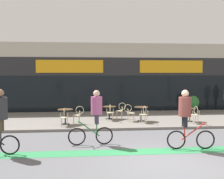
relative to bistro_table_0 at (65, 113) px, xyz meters
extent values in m
plane|color=#5B5B60|center=(3.39, -5.67, -0.67)|extent=(120.00, 120.00, 0.00)
cube|color=slate|center=(3.39, 1.58, -0.61)|extent=(40.00, 5.50, 0.12)
cube|color=#B2A899|center=(3.39, 6.33, 1.68)|extent=(40.00, 4.00, 4.69)
cube|color=black|center=(3.39, 4.36, 0.65)|extent=(38.80, 0.10, 2.40)
cube|color=#232326|center=(3.39, 4.38, 2.45)|extent=(39.20, 0.14, 1.20)
cube|color=orange|center=(-0.03, 4.31, 2.45)|extent=(4.37, 0.08, 0.84)
cube|color=orange|center=(6.82, 4.31, 2.45)|extent=(4.37, 0.08, 0.84)
cube|color=#2D844C|center=(3.39, -4.50, -0.66)|extent=(36.00, 0.70, 0.01)
cylinder|color=black|center=(0.00, 0.00, -0.53)|extent=(0.42, 0.42, 0.02)
cylinder|color=black|center=(0.00, 0.00, -0.18)|extent=(0.07, 0.07, 0.73)
cylinder|color=#4C3823|center=(0.00, 0.00, 0.20)|extent=(0.76, 0.76, 0.02)
cylinder|color=black|center=(2.32, 1.33, -0.53)|extent=(0.41, 0.41, 0.02)
cylinder|color=black|center=(2.32, 1.33, -0.21)|extent=(0.07, 0.07, 0.68)
cylinder|color=#4C3823|center=(2.32, 1.33, 0.14)|extent=(0.74, 0.74, 0.02)
cylinder|color=black|center=(3.95, 0.51, -0.53)|extent=(0.41, 0.41, 0.02)
cylinder|color=black|center=(3.95, 0.51, -0.18)|extent=(0.07, 0.07, 0.74)
cylinder|color=#4C3823|center=(3.95, 0.51, 0.20)|extent=(0.75, 0.75, 0.02)
cylinder|color=black|center=(6.48, 0.13, -0.53)|extent=(0.35, 0.35, 0.02)
cylinder|color=black|center=(6.48, 0.13, -0.21)|extent=(0.07, 0.07, 0.68)
cylinder|color=#4C3823|center=(6.48, 0.13, 0.15)|extent=(0.63, 0.63, 0.02)
cylinder|color=beige|center=(0.00, -0.55, -0.11)|extent=(0.42, 0.42, 0.03)
cylinder|color=beige|center=(-0.15, -0.42, -0.34)|extent=(0.03, 0.03, 0.42)
cylinder|color=beige|center=(0.13, -0.40, -0.34)|extent=(0.03, 0.03, 0.42)
cylinder|color=beige|center=(-0.13, -0.70, -0.34)|extent=(0.03, 0.03, 0.42)
cylinder|color=beige|center=(0.15, -0.68, -0.34)|extent=(0.03, 0.03, 0.42)
torus|color=beige|center=(0.01, -0.72, 0.15)|extent=(0.05, 0.41, 0.41)
cylinder|color=beige|center=(-0.16, -0.73, 0.02)|extent=(0.03, 0.03, 0.23)
cylinder|color=beige|center=(0.18, -0.71, 0.02)|extent=(0.03, 0.03, 0.23)
cylinder|color=beige|center=(0.55, 0.00, -0.11)|extent=(0.44, 0.44, 0.03)
cylinder|color=beige|center=(0.42, -0.15, -0.34)|extent=(0.03, 0.03, 0.42)
cylinder|color=beige|center=(0.40, 0.13, -0.34)|extent=(0.03, 0.03, 0.42)
cylinder|color=beige|center=(0.70, -0.13, -0.34)|extent=(0.03, 0.03, 0.42)
cylinder|color=beige|center=(0.68, 0.15, -0.34)|extent=(0.03, 0.03, 0.42)
torus|color=beige|center=(0.72, 0.02, 0.15)|extent=(0.41, 0.07, 0.41)
cylinder|color=beige|center=(0.74, -0.15, 0.02)|extent=(0.03, 0.03, 0.23)
cylinder|color=beige|center=(0.70, 0.19, 0.02)|extent=(0.03, 0.03, 0.23)
cylinder|color=beige|center=(2.32, 0.78, -0.11)|extent=(0.45, 0.45, 0.03)
cylinder|color=beige|center=(2.20, 0.94, -0.34)|extent=(0.03, 0.03, 0.42)
cylinder|color=beige|center=(2.48, 0.90, -0.34)|extent=(0.03, 0.03, 0.42)
cylinder|color=beige|center=(2.16, 0.67, -0.34)|extent=(0.03, 0.03, 0.42)
cylinder|color=beige|center=(2.44, 0.62, -0.34)|extent=(0.03, 0.03, 0.42)
torus|color=beige|center=(2.30, 0.62, 0.15)|extent=(0.09, 0.41, 0.41)
cylinder|color=beige|center=(2.13, 0.64, 0.02)|extent=(0.03, 0.03, 0.23)
cylinder|color=beige|center=(2.46, 0.59, 0.02)|extent=(0.03, 0.03, 0.23)
cylinder|color=beige|center=(2.87, 1.33, -0.11)|extent=(0.41, 0.41, 0.03)
cylinder|color=beige|center=(2.73, 1.20, -0.34)|extent=(0.03, 0.03, 0.42)
cylinder|color=beige|center=(2.73, 1.48, -0.34)|extent=(0.03, 0.03, 0.42)
cylinder|color=beige|center=(3.01, 1.19, -0.34)|extent=(0.03, 0.03, 0.42)
cylinder|color=beige|center=(3.01, 1.47, -0.34)|extent=(0.03, 0.03, 0.42)
torus|color=beige|center=(3.04, 1.33, 0.15)|extent=(0.41, 0.04, 0.41)
cylinder|color=beige|center=(3.04, 1.16, 0.02)|extent=(0.03, 0.03, 0.23)
cylinder|color=beige|center=(3.04, 1.50, 0.02)|extent=(0.03, 0.03, 0.23)
cylinder|color=beige|center=(3.95, -0.04, -0.11)|extent=(0.45, 0.45, 0.03)
cylinder|color=beige|center=(3.79, 0.07, -0.34)|extent=(0.03, 0.03, 0.42)
cylinder|color=beige|center=(4.07, 0.11, -0.34)|extent=(0.03, 0.03, 0.42)
cylinder|color=beige|center=(3.83, -0.20, -0.34)|extent=(0.03, 0.03, 0.42)
cylinder|color=beige|center=(4.11, -0.16, -0.34)|extent=(0.03, 0.03, 0.42)
torus|color=beige|center=(3.97, -0.21, 0.15)|extent=(0.09, 0.41, 0.41)
cylinder|color=beige|center=(3.81, -0.24, 0.02)|extent=(0.03, 0.03, 0.23)
cylinder|color=beige|center=(4.14, -0.19, 0.02)|extent=(0.03, 0.03, 0.23)
cylinder|color=beige|center=(3.40, 0.51, -0.11)|extent=(0.41, 0.41, 0.03)
cylinder|color=beige|center=(3.54, 0.65, -0.34)|extent=(0.03, 0.03, 0.42)
cylinder|color=beige|center=(3.54, 0.37, -0.34)|extent=(0.03, 0.03, 0.42)
cylinder|color=beige|center=(3.26, 0.64, -0.34)|extent=(0.03, 0.03, 0.42)
cylinder|color=beige|center=(3.26, 0.36, -0.34)|extent=(0.03, 0.03, 0.42)
torus|color=beige|center=(3.23, 0.50, 0.15)|extent=(0.41, 0.04, 0.41)
cylinder|color=beige|center=(3.22, 0.67, 0.02)|extent=(0.03, 0.03, 0.23)
cylinder|color=beige|center=(3.24, 0.33, 0.02)|extent=(0.03, 0.03, 0.23)
cylinder|color=beige|center=(6.48, -0.42, -0.11)|extent=(0.44, 0.44, 0.03)
cylinder|color=beige|center=(6.33, -0.29, -0.34)|extent=(0.03, 0.03, 0.42)
cylinder|color=beige|center=(6.61, -0.26, -0.34)|extent=(0.03, 0.03, 0.42)
cylinder|color=beige|center=(6.36, -0.57, -0.34)|extent=(0.03, 0.03, 0.42)
cylinder|color=beige|center=(6.64, -0.54, -0.34)|extent=(0.03, 0.03, 0.42)
torus|color=beige|center=(6.50, -0.58, 0.15)|extent=(0.07, 0.41, 0.41)
cylinder|color=beige|center=(6.33, -0.60, 0.02)|extent=(0.03, 0.03, 0.23)
cylinder|color=beige|center=(6.67, -0.57, 0.02)|extent=(0.03, 0.03, 0.23)
cylinder|color=#232326|center=(7.94, 3.17, -0.36)|extent=(0.45, 0.45, 0.37)
ellipsoid|color=#28662D|center=(7.94, 3.17, 0.12)|extent=(0.72, 0.72, 0.86)
torus|color=black|center=(5.22, -4.40, -0.33)|extent=(0.67, 0.10, 0.66)
torus|color=black|center=(4.19, -4.32, -0.33)|extent=(0.67, 0.10, 0.66)
cylinder|color=red|center=(4.76, -4.37, -0.05)|extent=(0.80, 0.10, 0.60)
cylinder|color=red|center=(4.48, -4.34, -0.10)|extent=(0.04, 0.04, 0.47)
cylinder|color=red|center=(5.17, -4.40, 0.23)|extent=(0.06, 0.48, 0.03)
cylinder|color=black|center=(4.48, -4.26, 0.32)|extent=(0.16, 0.16, 0.37)
cylinder|color=black|center=(4.47, -4.43, 0.32)|extent=(0.16, 0.16, 0.37)
cylinder|color=brown|center=(4.48, -4.34, 0.83)|extent=(0.47, 0.47, 0.67)
sphere|color=beige|center=(4.48, -4.34, 1.29)|extent=(0.25, 0.25, 0.25)
torus|color=black|center=(-1.43, -4.42, -0.34)|extent=(0.65, 0.07, 0.65)
cylinder|color=black|center=(-1.71, -4.41, -0.12)|extent=(0.04, 0.04, 0.45)
cylinder|color=#4C3D2D|center=(-1.71, -4.32, 0.31)|extent=(0.17, 0.17, 0.39)
cylinder|color=#2D2D33|center=(-1.71, -4.41, 0.86)|extent=(0.48, 0.48, 0.71)
sphere|color=#9E7051|center=(-1.71, -4.41, 1.35)|extent=(0.27, 0.27, 0.27)
torus|color=black|center=(0.71, -3.51, -0.34)|extent=(0.66, 0.09, 0.66)
torus|color=black|center=(1.72, -3.46, -0.34)|extent=(0.66, 0.09, 0.66)
cylinder|color=#2D753D|center=(1.17, -3.49, -0.06)|extent=(0.79, 0.09, 0.59)
cylinder|color=#2D753D|center=(1.44, -3.47, -0.11)|extent=(0.04, 0.04, 0.46)
cylinder|color=#2D753D|center=(0.76, -3.51, 0.22)|extent=(0.05, 0.48, 0.03)
cylinder|color=#382D47|center=(1.44, -3.55, 0.30)|extent=(0.15, 0.15, 0.36)
cylinder|color=#382D47|center=(1.44, -3.39, 0.30)|extent=(0.15, 0.15, 0.36)
cylinder|color=#A84C7F|center=(1.44, -3.47, 0.80)|extent=(0.44, 0.44, 0.65)
sphere|color=beige|center=(1.44, -3.47, 1.25)|extent=(0.24, 0.24, 0.24)
camera|label=1|loc=(1.10, -13.10, 1.98)|focal=42.00mm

